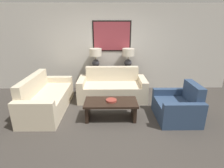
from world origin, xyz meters
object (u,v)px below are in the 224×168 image
object	(u,v)px
table_lamp_right	(128,56)
couch_by_back_wall	(112,89)
coffee_table	(111,106)
decorative_bowl	(111,100)
console_table	(112,79)
armchair_near_back_wall	(178,107)
table_lamp_left	(96,56)
couch_by_side	(46,99)

from	to	relation	value
table_lamp_right	couch_by_back_wall	xyz separation A→B (m)	(-0.50, -0.63, -0.84)
table_lamp_right	couch_by_back_wall	world-z (taller)	table_lamp_right
coffee_table	decorative_bowl	xyz separation A→B (m)	(0.01, 0.01, 0.14)
console_table	table_lamp_right	bearing A→B (deg)	0.00
coffee_table	armchair_near_back_wall	size ratio (longest dim) A/B	1.19
armchair_near_back_wall	table_lamp_left	bearing A→B (deg)	138.01
couch_by_back_wall	armchair_near_back_wall	xyz separation A→B (m)	(1.47, -1.14, -0.02)
decorative_bowl	armchair_near_back_wall	size ratio (longest dim) A/B	0.24
couch_by_side	decorative_bowl	distance (m)	1.67
armchair_near_back_wall	coffee_table	bearing A→B (deg)	179.52
coffee_table	table_lamp_right	bearing A→B (deg)	72.77
table_lamp_right	coffee_table	xyz separation A→B (m)	(-0.55, -1.76, -0.83)
table_lamp_right	coffee_table	bearing A→B (deg)	-107.23
console_table	table_lamp_left	xyz separation A→B (m)	(-0.50, 0.00, 0.75)
table_lamp_left	coffee_table	xyz separation A→B (m)	(0.45, -1.76, -0.83)
console_table	couch_by_back_wall	size ratio (longest dim) A/B	0.77
console_table	armchair_near_back_wall	xyz separation A→B (m)	(1.47, -1.78, -0.11)
table_lamp_right	couch_by_back_wall	distance (m)	1.16
decorative_bowl	table_lamp_right	bearing A→B (deg)	73.01
table_lamp_left	coffee_table	size ratio (longest dim) A/B	0.50
coffee_table	decorative_bowl	bearing A→B (deg)	34.58
couch_by_back_wall	couch_by_side	bearing A→B (deg)	-157.31
console_table	table_lamp_right	distance (m)	0.90
table_lamp_right	armchair_near_back_wall	distance (m)	2.20
couch_by_back_wall	coffee_table	size ratio (longest dim) A/B	1.60
coffee_table	console_table	bearing A→B (deg)	88.44
couch_by_back_wall	decorative_bowl	bearing A→B (deg)	-91.94
table_lamp_right	couch_by_side	distance (m)	2.66
table_lamp_left	armchair_near_back_wall	size ratio (longest dim) A/B	0.59
console_table	decorative_bowl	bearing A→B (deg)	-91.24
decorative_bowl	couch_by_back_wall	bearing A→B (deg)	88.06
couch_by_side	couch_by_back_wall	bearing A→B (deg)	22.69
armchair_near_back_wall	couch_by_side	bearing A→B (deg)	171.75
console_table	couch_by_side	bearing A→B (deg)	-141.24
couch_by_back_wall	table_lamp_right	bearing A→B (deg)	51.83
table_lamp_left	decorative_bowl	bearing A→B (deg)	-75.30
console_table	table_lamp_right	world-z (taller)	table_lamp_right
coffee_table	armchair_near_back_wall	distance (m)	1.52
decorative_bowl	coffee_table	bearing A→B (deg)	-145.42
table_lamp_left	table_lamp_right	world-z (taller)	same
table_lamp_left	coffee_table	distance (m)	2.00
couch_by_back_wall	armchair_near_back_wall	distance (m)	1.87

